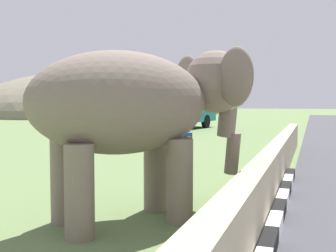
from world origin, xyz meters
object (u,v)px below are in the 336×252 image
Objects in this scene: person_handler at (182,156)px; bus_teal at (173,100)px; cow_near at (182,122)px; elephant at (142,106)px.

person_handler is 0.17× the size of bus_teal.
cow_near is (-5.42, -2.33, -1.21)m from bus_teal.
cow_near is at bearing 15.09° from elephant.
bus_teal is (21.19, 6.58, 0.13)m from elephant.
bus_teal is at bearing 17.26° from elephant.
person_handler reaches higher than cow_near.
bus_teal reaches higher than cow_near.
person_handler is at bearing -8.33° from elephant.
person_handler is at bearing -162.52° from cow_near.
elephant is at bearing 171.67° from person_handler.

